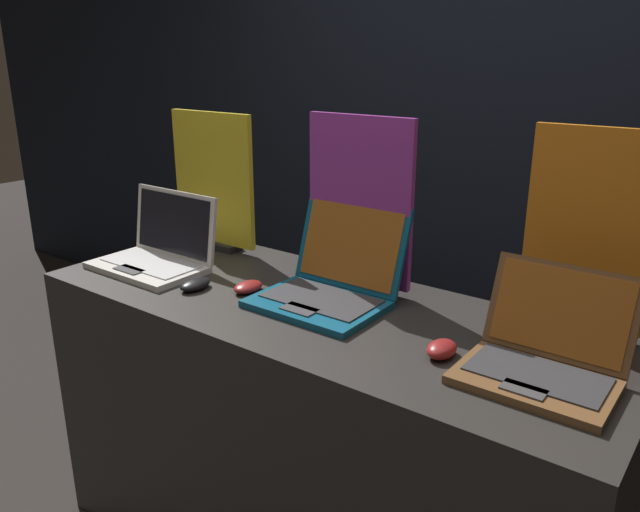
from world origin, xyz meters
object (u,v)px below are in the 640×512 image
at_px(laptop_front, 158,250).
at_px(laptop_back, 545,353).
at_px(laptop_middle, 331,280).
at_px(mouse_back, 442,349).
at_px(promo_stand_back, 592,238).
at_px(mouse_middle, 248,287).
at_px(promo_stand_middle, 359,208).
at_px(promo_stand_front, 213,185).
at_px(mouse_front, 195,284).

xyz_separation_m(laptop_front, laptop_back, (1.28, 0.03, -0.00)).
distance_m(laptop_middle, laptop_back, 0.64).
height_order(mouse_back, promo_stand_back, promo_stand_back).
bearing_deg(mouse_back, laptop_front, 178.65).
distance_m(mouse_middle, promo_stand_middle, 0.41).
bearing_deg(laptop_front, mouse_back, -1.35).
distance_m(laptop_back, mouse_back, 0.23).
bearing_deg(laptop_middle, mouse_back, -17.00).
relative_size(laptop_front, mouse_middle, 3.77).
distance_m(laptop_middle, promo_stand_middle, 0.24).
distance_m(promo_stand_front, mouse_middle, 0.53).
height_order(mouse_front, promo_stand_front, promo_stand_front).
distance_m(mouse_front, promo_stand_middle, 0.55).
relative_size(mouse_middle, laptop_back, 0.31).
relative_size(mouse_front, promo_stand_back, 0.21).
xyz_separation_m(laptop_back, promo_stand_back, (0.00, 0.29, 0.20)).
xyz_separation_m(laptop_back, mouse_back, (-0.22, -0.05, -0.04)).
distance_m(laptop_front, promo_stand_back, 1.34).
bearing_deg(promo_stand_middle, mouse_middle, -135.67).
bearing_deg(laptop_front, promo_stand_back, 14.07).
bearing_deg(promo_stand_front, mouse_front, -52.92).
relative_size(laptop_back, promo_stand_back, 0.63).
relative_size(promo_stand_middle, laptop_back, 1.58).
distance_m(promo_stand_front, laptop_middle, 0.69).
bearing_deg(promo_stand_middle, promo_stand_back, 6.76).
height_order(laptop_middle, promo_stand_middle, promo_stand_middle).
xyz_separation_m(mouse_back, promo_stand_back, (0.22, 0.35, 0.23)).
xyz_separation_m(promo_stand_middle, laptop_back, (0.64, -0.22, -0.20)).
xyz_separation_m(laptop_middle, laptop_back, (0.64, -0.07, -0.01)).
height_order(promo_stand_front, promo_stand_middle, promo_stand_middle).
bearing_deg(promo_stand_front, laptop_middle, -14.54).
xyz_separation_m(promo_stand_front, promo_stand_middle, (0.64, -0.02, 0.01)).
bearing_deg(promo_stand_back, laptop_front, -165.93).
xyz_separation_m(promo_stand_front, mouse_back, (1.06, -0.29, -0.22)).
xyz_separation_m(laptop_front, mouse_middle, (0.40, 0.01, -0.04)).
height_order(promo_stand_front, mouse_middle, promo_stand_front).
bearing_deg(mouse_front, mouse_middle, 29.92).
relative_size(mouse_back, promo_stand_back, 0.18).
distance_m(promo_stand_middle, mouse_back, 0.55).
bearing_deg(laptop_front, laptop_back, 1.28).
bearing_deg(promo_stand_middle, laptop_back, -18.71).
distance_m(promo_stand_front, laptop_back, 1.32).
relative_size(laptop_middle, mouse_back, 3.84).
xyz_separation_m(mouse_front, mouse_back, (0.80, 0.05, 0.00)).
height_order(laptop_front, laptop_middle, laptop_middle).
relative_size(laptop_middle, promo_stand_middle, 0.69).
distance_m(mouse_middle, promo_stand_back, 0.96).
bearing_deg(mouse_back, laptop_back, 13.55).
bearing_deg(mouse_back, laptop_middle, 163.00).
bearing_deg(laptop_middle, mouse_middle, -158.95).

